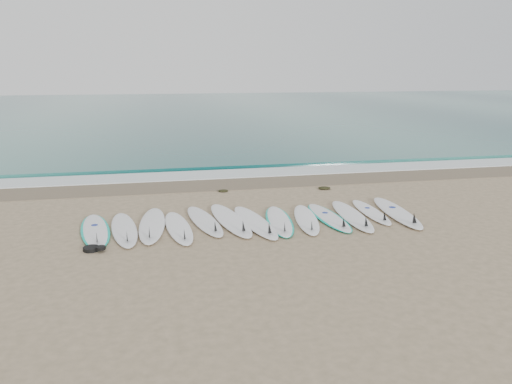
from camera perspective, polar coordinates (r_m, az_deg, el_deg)
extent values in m
plane|color=#988162|center=(12.00, -0.18, -3.42)|extent=(120.00, 120.00, 0.00)
cube|color=#1F615C|center=(43.92, -8.85, 9.23)|extent=(120.00, 55.00, 0.03)
cube|color=brown|center=(15.90, -3.15, 0.96)|extent=(120.00, 1.80, 0.01)
cube|color=silver|center=(17.24, -3.86, 2.04)|extent=(120.00, 1.40, 0.04)
cube|color=#1F615C|center=(18.70, -4.50, 3.07)|extent=(120.00, 1.00, 0.10)
ellipsoid|color=white|center=(11.83, -17.91, -4.16)|extent=(0.91, 2.65, 0.08)
ellipsoid|color=#01C0A4|center=(11.83, -17.90, -4.19)|extent=(1.00, 2.68, 0.06)
cone|color=black|center=(10.88, -17.74, -4.89)|extent=(0.26, 0.31, 0.28)
cylinder|color=navy|center=(12.06, -17.98, -3.61)|extent=(0.17, 0.17, 0.01)
ellipsoid|color=white|center=(11.72, -14.84, -4.10)|extent=(0.85, 2.70, 0.09)
cone|color=black|center=(10.75, -14.53, -4.86)|extent=(0.26, 0.31, 0.28)
ellipsoid|color=white|center=(11.89, -11.78, -3.65)|extent=(0.74, 2.85, 0.09)
cone|color=black|center=(10.86, -12.10, -4.46)|extent=(0.26, 0.31, 0.30)
ellipsoid|color=white|center=(11.59, -8.86, -4.00)|extent=(0.75, 2.61, 0.08)
cone|color=black|center=(10.66, -8.18, -4.74)|extent=(0.24, 0.29, 0.27)
ellipsoid|color=white|center=(12.00, -5.94, -3.27)|extent=(0.94, 2.68, 0.08)
cone|color=black|center=(11.07, -4.69, -3.90)|extent=(0.26, 0.31, 0.28)
ellipsoid|color=white|center=(12.02, -2.99, -3.16)|extent=(0.96, 2.96, 0.09)
cone|color=black|center=(11.00, -1.47, -3.87)|extent=(0.28, 0.34, 0.31)
ellipsoid|color=white|center=(11.85, -0.17, -3.41)|extent=(0.91, 2.84, 0.09)
cone|color=black|center=(10.88, 1.53, -4.12)|extent=(0.27, 0.32, 0.30)
ellipsoid|color=white|center=(11.97, 2.67, -3.27)|extent=(0.81, 2.54, 0.08)
ellipsoid|color=#01C0A4|center=(11.97, 2.67, -3.30)|extent=(0.90, 2.57, 0.06)
cone|color=black|center=(11.06, 3.29, -3.95)|extent=(0.24, 0.29, 0.27)
ellipsoid|color=white|center=(12.13, 5.76, -3.08)|extent=(0.94, 2.56, 0.08)
cone|color=black|center=(11.22, 6.39, -3.75)|extent=(0.25, 0.30, 0.27)
ellipsoid|color=white|center=(12.36, 8.29, -2.84)|extent=(0.59, 2.49, 0.08)
ellipsoid|color=#01C0A4|center=(12.36, 8.29, -2.87)|extent=(0.68, 2.51, 0.06)
cone|color=black|center=(11.52, 9.98, -3.42)|extent=(0.22, 0.27, 0.26)
cylinder|color=navy|center=(12.56, 7.90, -2.36)|extent=(0.15, 0.15, 0.01)
ellipsoid|color=white|center=(12.57, 10.87, -2.64)|extent=(0.77, 2.79, 0.09)
cone|color=black|center=(11.61, 12.46, -3.29)|extent=(0.25, 0.31, 0.29)
ellipsoid|color=white|center=(13.01, 12.96, -2.21)|extent=(0.60, 2.35, 0.08)
cone|color=black|center=(12.22, 14.47, -2.69)|extent=(0.21, 0.26, 0.25)
cylinder|color=navy|center=(13.20, 12.62, -1.78)|extent=(0.14, 0.14, 0.01)
ellipsoid|color=white|center=(13.11, 15.74, -2.22)|extent=(0.88, 2.95, 0.09)
cone|color=black|center=(12.12, 17.63, -2.83)|extent=(0.27, 0.33, 0.31)
cylinder|color=navy|center=(13.34, 15.31, -1.69)|extent=(0.18, 0.18, 0.01)
ellipsoid|color=black|center=(14.89, -3.77, 0.14)|extent=(0.31, 0.24, 0.06)
ellipsoid|color=black|center=(15.31, 7.81, 0.46)|extent=(0.39, 0.30, 0.08)
cylinder|color=black|center=(10.69, -18.33, -6.18)|extent=(0.32, 0.32, 0.08)
cylinder|color=black|center=(10.56, -17.32, -6.12)|extent=(0.20, 0.20, 0.06)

